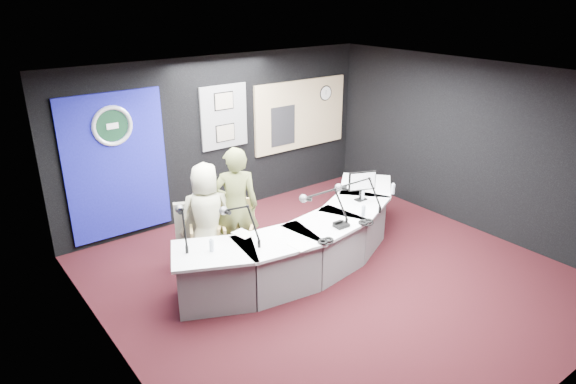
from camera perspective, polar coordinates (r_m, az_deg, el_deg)
ground at (r=7.43m, az=5.03°, el=-9.41°), size 6.00×6.00×0.00m
ceiling at (r=6.44m, az=5.86°, el=12.43°), size 6.00×6.00×0.02m
wall_back at (r=9.13m, az=-7.40°, el=6.14°), size 6.00×0.02×2.80m
wall_front at (r=5.24m, az=28.29°, el=-8.82°), size 6.00×0.02×2.80m
wall_left at (r=5.42m, az=-18.95°, el=-6.21°), size 0.02×6.00×2.80m
wall_right at (r=9.02m, az=19.74°, el=4.83°), size 0.02×6.00×2.80m
broadcast_desk at (r=7.58m, az=2.06°, el=-5.40°), size 4.50×1.90×0.75m
backdrop_panel at (r=8.41m, az=-18.50°, el=2.73°), size 1.60×0.05×2.30m
agency_seal at (r=8.20m, az=-18.94°, el=6.96°), size 0.63×0.07×0.63m
seal_center at (r=8.20m, az=-18.95°, el=6.96°), size 0.48×0.01×0.48m
pinboard at (r=9.04m, az=-7.13°, el=8.29°), size 0.90×0.04×1.10m
framed_photo_upper at (r=8.95m, az=-7.12°, el=10.00°), size 0.34×0.02×0.27m
framed_photo_lower at (r=9.08m, az=-6.95°, el=6.54°), size 0.34×0.02×0.27m
booth_window_frame at (r=10.02m, az=1.42°, el=8.60°), size 2.12×0.06×1.32m
booth_glow at (r=10.01m, az=1.46°, el=8.59°), size 2.00×0.02×1.20m
equipment_rack at (r=9.76m, az=-0.56°, el=7.35°), size 0.55×0.02×0.75m
wall_clock at (r=10.30m, az=4.21°, el=10.91°), size 0.28×0.01×0.28m
armchair_left at (r=7.54m, az=-8.89°, el=-4.77°), size 0.74×0.74×0.99m
armchair_right at (r=7.56m, az=-5.69°, el=-4.45°), size 0.80×0.80×1.01m
draped_jacket at (r=7.62m, az=-10.59°, el=-3.57°), size 0.50×0.30×0.70m
person_man at (r=7.41m, az=-9.02°, el=-2.72°), size 0.91×0.77×1.59m
person_woman at (r=7.40m, az=-5.80°, el=-1.71°), size 0.78×0.68×1.80m
computer_monitor at (r=7.96m, az=8.19°, el=1.24°), size 0.37×0.17×0.26m
desk_phone at (r=7.15m, az=5.93°, el=-3.68°), size 0.20×0.16×0.05m
headphones_near at (r=7.30m, az=8.65°, el=-3.31°), size 0.24×0.24×0.04m
headphones_far at (r=6.72m, az=4.22°, el=-5.43°), size 0.22×0.22×0.04m
paper_stack at (r=6.95m, az=-5.01°, el=-4.62°), size 0.25×0.32×0.00m
notepad at (r=6.62m, az=1.29°, el=-5.96°), size 0.22×0.31×0.00m
boom_mic_a at (r=6.72m, az=-11.65°, el=-3.19°), size 0.33×0.70×0.60m
boom_mic_b at (r=6.65m, az=-5.28°, el=-3.06°), size 0.28×0.72×0.60m
boom_mic_c at (r=7.14m, az=4.14°, el=-1.25°), size 0.51×0.60×0.60m
boom_mic_d at (r=7.59m, az=7.95°, el=0.03°), size 0.51×0.60×0.60m
water_bottles at (r=7.24m, az=3.54°, el=-2.71°), size 3.33×0.49×0.18m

